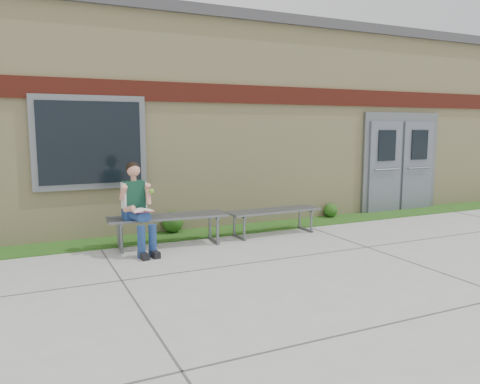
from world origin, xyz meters
TOP-DOWN VIEW (x-y plane):
  - ground at (0.00, 0.00)m, footprint 80.00×80.00m
  - grass_strip at (0.00, 2.60)m, footprint 16.00×0.80m
  - school_building at (-0.00, 5.99)m, footprint 16.20×6.22m
  - bench_left at (-1.93, 2.00)m, footprint 2.01×0.70m
  - bench_right at (0.07, 2.00)m, footprint 1.79×0.55m
  - girl at (-2.48, 1.79)m, footprint 0.52×0.84m
  - shrub_mid at (-1.60, 2.85)m, footprint 0.40×0.40m
  - shrub_east at (1.97, 2.85)m, footprint 0.30×0.30m

SIDE VIEW (x-z plane):
  - ground at x=0.00m, z-range 0.00..0.00m
  - grass_strip at x=0.00m, z-range 0.00..0.02m
  - shrub_east at x=1.97m, z-range 0.02..0.32m
  - shrub_mid at x=-1.60m, z-range 0.02..0.42m
  - bench_right at x=0.07m, z-range 0.13..0.59m
  - bench_left at x=-1.93m, z-range 0.14..0.65m
  - girl at x=-2.48m, z-range 0.05..1.47m
  - school_building at x=0.00m, z-range 0.00..4.20m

